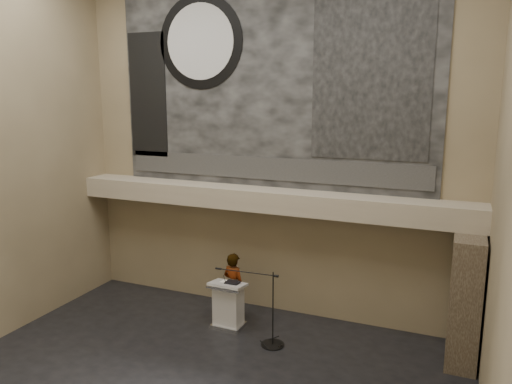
% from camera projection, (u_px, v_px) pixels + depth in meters
% --- Properties ---
extents(wall_back, '(10.00, 0.02, 8.50)m').
position_uv_depth(wall_back, '(269.00, 144.00, 12.12)').
color(wall_back, '#7B6B4E').
rests_on(wall_back, floor).
extents(wall_right, '(0.02, 8.00, 8.50)m').
position_uv_depth(wall_right, '(510.00, 187.00, 6.60)').
color(wall_right, '#7B6B4E').
rests_on(wall_right, floor).
extents(soffit, '(10.00, 0.80, 0.50)m').
position_uv_depth(soffit, '(262.00, 199.00, 12.01)').
color(soffit, tan).
rests_on(soffit, wall_back).
extents(sprinkler_left, '(0.04, 0.04, 0.06)m').
position_uv_depth(sprinkler_left, '(203.00, 205.00, 12.63)').
color(sprinkler_left, '#B2893D').
rests_on(sprinkler_left, soffit).
extents(sprinkler_right, '(0.04, 0.04, 0.06)m').
position_uv_depth(sprinkler_right, '(339.00, 218.00, 11.30)').
color(sprinkler_right, '#B2893D').
rests_on(sprinkler_right, soffit).
extents(banner, '(8.00, 0.05, 5.00)m').
position_uv_depth(banner, '(269.00, 83.00, 11.81)').
color(banner, black).
rests_on(banner, wall_back).
extents(banner_text_strip, '(7.76, 0.02, 0.55)m').
position_uv_depth(banner_text_strip, '(268.00, 169.00, 12.18)').
color(banner_text_strip, '#2F2F2F').
rests_on(banner_text_strip, banner).
extents(banner_clock_rim, '(2.30, 0.02, 2.30)m').
position_uv_depth(banner_clock_rim, '(200.00, 42.00, 12.26)').
color(banner_clock_rim, black).
rests_on(banner_clock_rim, banner).
extents(banner_clock_face, '(1.84, 0.02, 1.84)m').
position_uv_depth(banner_clock_face, '(200.00, 42.00, 12.25)').
color(banner_clock_face, silver).
rests_on(banner_clock_face, banner).
extents(banner_building_print, '(2.60, 0.02, 3.60)m').
position_uv_depth(banner_building_print, '(371.00, 77.00, 10.84)').
color(banner_building_print, black).
rests_on(banner_building_print, banner).
extents(banner_brick_print, '(1.10, 0.02, 3.20)m').
position_uv_depth(banner_brick_print, '(148.00, 95.00, 13.13)').
color(banner_brick_print, black).
rests_on(banner_brick_print, banner).
extents(stone_pier, '(0.60, 1.40, 2.70)m').
position_uv_depth(stone_pier, '(465.00, 299.00, 10.15)').
color(stone_pier, '#423528').
rests_on(stone_pier, floor).
extents(lectern, '(0.83, 0.60, 1.14)m').
position_uv_depth(lectern, '(228.00, 305.00, 11.78)').
color(lectern, silver).
rests_on(lectern, floor).
extents(binder, '(0.32, 0.26, 0.04)m').
position_uv_depth(binder, '(232.00, 283.00, 11.64)').
color(binder, black).
rests_on(binder, lectern).
extents(papers, '(0.26, 0.32, 0.00)m').
position_uv_depth(papers, '(224.00, 282.00, 11.70)').
color(papers, white).
rests_on(papers, lectern).
extents(speaker_person, '(0.70, 0.55, 1.68)m').
position_uv_depth(speaker_person, '(234.00, 286.00, 12.14)').
color(speaker_person, silver).
rests_on(speaker_person, floor).
extents(mic_stand, '(1.61, 0.52, 1.70)m').
position_uv_depth(mic_stand, '(270.00, 333.00, 10.97)').
color(mic_stand, black).
rests_on(mic_stand, floor).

